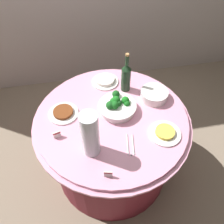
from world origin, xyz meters
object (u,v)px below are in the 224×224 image
plate_stack (154,95)px  serving_tongs (131,145)px  label_placard_mid (57,134)px  broccoli_bowl (117,106)px  food_plate_stir_fry (63,113)px  food_plate_fried_egg (165,133)px  decorative_fruit_vase (90,137)px  label_placard_front (108,174)px  wine_bottle (126,77)px  food_plate_rice (105,81)px

plate_stack → serving_tongs: plate_stack is taller
label_placard_mid → serving_tongs: bearing=-18.7°
broccoli_bowl → serving_tongs: broccoli_bowl is taller
food_plate_stir_fry → food_plate_fried_egg: (0.67, -0.31, -0.00)m
serving_tongs → decorative_fruit_vase: bearing=177.1°
decorative_fruit_vase → food_plate_fried_egg: size_ratio=1.55×
broccoli_bowl → plate_stack: size_ratio=1.33×
label_placard_front → wine_bottle: bearing=69.3°
food_plate_rice → decorative_fruit_vase: bearing=-107.1°
serving_tongs → food_plate_stir_fry: food_plate_stir_fry is taller
plate_stack → label_placard_mid: plate_stack is taller
broccoli_bowl → food_plate_stir_fry: 0.39m
wine_bottle → serving_tongs: bearing=-99.4°
broccoli_bowl → serving_tongs: (0.03, -0.32, -0.04)m
food_plate_fried_egg → label_placard_front: size_ratio=4.00×
food_plate_stir_fry → label_placard_mid: 0.21m
wine_bottle → label_placard_front: bearing=-110.7°
plate_stack → label_placard_mid: (-0.75, -0.24, -0.00)m
food_plate_stir_fry → food_plate_fried_egg: bearing=-25.1°
wine_bottle → food_plate_rice: 0.22m
wine_bottle → label_placard_mid: 0.68m
wine_bottle → serving_tongs: size_ratio=2.00×
serving_tongs → food_plate_stir_fry: 0.55m
label_placard_front → plate_stack: bearing=51.2°
decorative_fruit_vase → label_placard_front: bearing=-70.2°
wine_bottle → decorative_fruit_vase: decorative_fruit_vase is taller
decorative_fruit_vase → plate_stack: bearing=35.4°
plate_stack → serving_tongs: (-0.28, -0.39, -0.03)m
food_plate_fried_egg → wine_bottle: bearing=108.4°
serving_tongs → food_plate_rice: food_plate_rice is taller
food_plate_stir_fry → label_placard_mid: (-0.05, -0.20, 0.02)m
label_placard_front → food_plate_rice: bearing=81.5°
plate_stack → food_plate_fried_egg: 0.35m
food_plate_fried_egg → broccoli_bowl: bearing=135.2°
broccoli_bowl → wine_bottle: (0.11, 0.21, 0.08)m
food_plate_rice → label_placard_front: size_ratio=4.00×
decorative_fruit_vase → serving_tongs: (0.25, -0.01, -0.14)m
broccoli_bowl → label_placard_front: 0.53m
food_plate_rice → label_placard_mid: (-0.41, -0.49, 0.01)m
food_plate_stir_fry → label_placard_front: (0.23, -0.54, 0.02)m
serving_tongs → food_plate_fried_egg: bearing=10.7°
plate_stack → food_plate_stir_fry: size_ratio=0.95×
serving_tongs → label_placard_mid: size_ratio=3.05×
serving_tongs → food_plate_fried_egg: food_plate_fried_egg is taller
wine_bottle → serving_tongs: 0.55m
broccoli_bowl → label_placard_front: (-0.16, -0.50, -0.01)m
label_placard_front → food_plate_fried_egg: bearing=28.1°
food_plate_fried_egg → label_placard_mid: 0.72m
decorative_fruit_vase → label_placard_front: 0.24m
plate_stack → food_plate_stir_fry: plate_stack is taller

